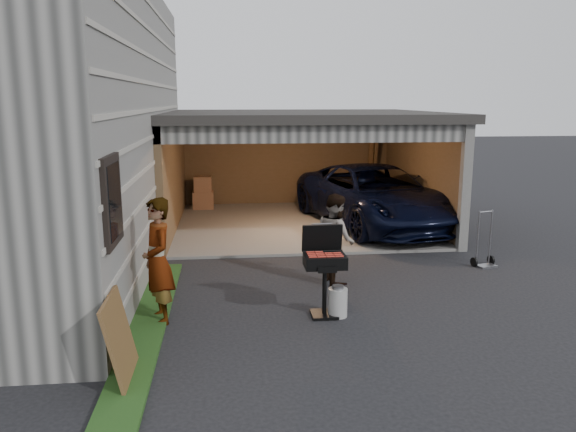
% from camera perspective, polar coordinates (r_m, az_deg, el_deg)
% --- Properties ---
extents(ground, '(80.00, 80.00, 0.00)m').
position_cam_1_polar(ground, '(8.37, 1.68, -10.71)').
color(ground, black).
rests_on(ground, ground).
extents(groundcover_strip, '(0.50, 8.00, 0.06)m').
position_cam_1_polar(groundcover_strip, '(7.47, -15.09, -13.78)').
color(groundcover_strip, '#193814').
rests_on(groundcover_strip, ground).
extents(garage, '(6.80, 6.30, 2.90)m').
position_cam_1_polar(garage, '(14.63, 1.05, 6.54)').
color(garage, '#605E59').
rests_on(garage, ground).
extents(minivan, '(3.62, 5.87, 1.52)m').
position_cam_1_polar(minivan, '(14.32, 8.78, 1.81)').
color(minivan, black).
rests_on(minivan, ground).
extents(woman, '(0.66, 0.79, 1.84)m').
position_cam_1_polar(woman, '(8.30, -13.09, -4.49)').
color(woman, silver).
rests_on(woman, ground).
extents(man, '(0.73, 0.87, 1.59)m').
position_cam_1_polar(man, '(9.95, 4.86, -2.26)').
color(man, '#4D241E').
rests_on(man, ground).
extents(bbq_grill, '(0.61, 0.54, 1.36)m').
position_cam_1_polar(bbq_grill, '(8.37, 3.73, -4.86)').
color(bbq_grill, black).
rests_on(bbq_grill, ground).
extents(propane_tank, '(0.38, 0.38, 0.43)m').
position_cam_1_polar(propane_tank, '(8.54, 5.07, -8.74)').
color(propane_tank, '#B7B6B3').
rests_on(propane_tank, ground).
extents(plywood_panel, '(0.26, 0.92, 1.01)m').
position_cam_1_polar(plywood_panel, '(6.84, -16.70, -11.94)').
color(plywood_panel, brown).
rests_on(plywood_panel, ground).
extents(hand_truck, '(0.48, 0.42, 1.10)m').
position_cam_1_polar(hand_truck, '(11.62, 19.34, -3.82)').
color(hand_truck, slate).
rests_on(hand_truck, ground).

